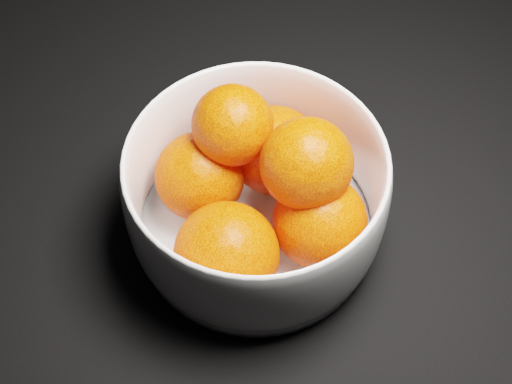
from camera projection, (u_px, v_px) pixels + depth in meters
bowl at (256, 196)px, 0.58m from camera, size 0.21×0.21×0.10m
orange_pile at (259, 188)px, 0.57m from camera, size 0.17×0.17×0.12m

